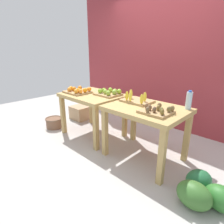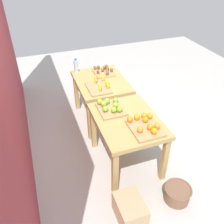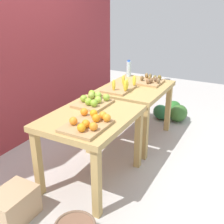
% 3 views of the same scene
% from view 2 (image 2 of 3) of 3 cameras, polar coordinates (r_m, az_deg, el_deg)
% --- Properties ---
extents(ground_plane, '(8.00, 8.00, 0.00)m').
position_cam_2_polar(ground_plane, '(4.04, 0.12, -5.85)').
color(ground_plane, '#B6B3AE').
extents(back_wall, '(4.40, 0.12, 3.00)m').
position_cam_2_polar(back_wall, '(3.10, -24.39, 10.13)').
color(back_wall, maroon).
rests_on(back_wall, ground_plane).
extents(display_table_left, '(1.04, 0.80, 0.77)m').
position_cam_2_polar(display_table_left, '(3.23, 3.53, -3.23)').
color(display_table_left, tan).
rests_on(display_table_left, ground_plane).
extents(display_table_right, '(1.04, 0.80, 0.77)m').
position_cam_2_polar(display_table_right, '(4.10, -2.56, 5.99)').
color(display_table_right, tan).
rests_on(display_table_right, ground_plane).
extents(orange_bin, '(0.45, 0.36, 0.11)m').
position_cam_2_polar(orange_bin, '(3.01, 7.75, -3.11)').
color(orange_bin, tan).
rests_on(orange_bin, display_table_left).
extents(apple_bin, '(0.41, 0.34, 0.11)m').
position_cam_2_polar(apple_bin, '(3.29, -0.33, 1.14)').
color(apple_bin, tan).
rests_on(apple_bin, display_table_left).
extents(banana_crate, '(0.44, 0.33, 0.17)m').
position_cam_2_polar(banana_crate, '(3.79, -2.97, 5.97)').
color(banana_crate, tan).
rests_on(banana_crate, display_table_right).
extents(kiwi_bin, '(0.37, 0.32, 0.10)m').
position_cam_2_polar(kiwi_bin, '(4.26, -1.92, 9.41)').
color(kiwi_bin, tan).
rests_on(kiwi_bin, display_table_right).
extents(water_bottle, '(0.07, 0.07, 0.25)m').
position_cam_2_polar(water_bottle, '(4.30, -8.40, 10.56)').
color(water_bottle, silver).
rests_on(water_bottle, display_table_right).
extents(watermelon_pile, '(0.62, 0.62, 0.27)m').
position_cam_2_polar(watermelon_pile, '(5.20, -2.59, 6.13)').
color(watermelon_pile, '#2D6F2A').
rests_on(watermelon_pile, ground_plane).
extents(wicker_basket, '(0.34, 0.34, 0.20)m').
position_cam_2_polar(wicker_basket, '(3.27, 14.98, -17.87)').
color(wicker_basket, brown).
rests_on(wicker_basket, ground_plane).
extents(cardboard_produce_box, '(0.40, 0.30, 0.29)m').
position_cam_2_polar(cardboard_produce_box, '(3.00, 4.19, -21.84)').
color(cardboard_produce_box, tan).
rests_on(cardboard_produce_box, ground_plane).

